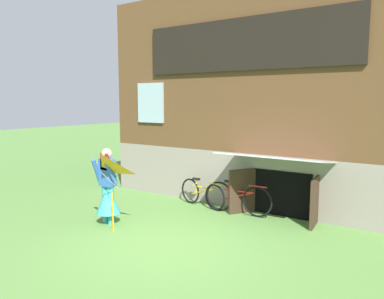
{
  "coord_description": "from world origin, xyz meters",
  "views": [
    {
      "loc": [
        4.16,
        -5.19,
        2.63
      ],
      "look_at": [
        -0.33,
        1.34,
        1.62
      ],
      "focal_mm": 35.57,
      "sensor_mm": 36.0,
      "label": 1
    }
  ],
  "objects_px": {
    "bicycle_red": "(238,198)",
    "kite": "(101,171)",
    "bicycle_yellow": "(202,193)",
    "person": "(108,192)"
  },
  "relations": [
    {
      "from": "bicycle_red",
      "to": "bicycle_yellow",
      "type": "bearing_deg",
      "value": 175.29
    },
    {
      "from": "person",
      "to": "kite",
      "type": "bearing_deg",
      "value": -50.54
    },
    {
      "from": "kite",
      "to": "bicycle_yellow",
      "type": "distance_m",
      "value": 2.94
    },
    {
      "from": "person",
      "to": "bicycle_yellow",
      "type": "distance_m",
      "value": 2.48
    },
    {
      "from": "person",
      "to": "kite",
      "type": "relative_size",
      "value": 1.08
    },
    {
      "from": "bicycle_red",
      "to": "kite",
      "type": "bearing_deg",
      "value": -123.72
    },
    {
      "from": "kite",
      "to": "bicycle_red",
      "type": "relative_size",
      "value": 0.9
    },
    {
      "from": "kite",
      "to": "bicycle_red",
      "type": "height_order",
      "value": "kite"
    },
    {
      "from": "kite",
      "to": "bicycle_yellow",
      "type": "relative_size",
      "value": 1.01
    },
    {
      "from": "person",
      "to": "bicycle_red",
      "type": "distance_m",
      "value": 2.99
    }
  ]
}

